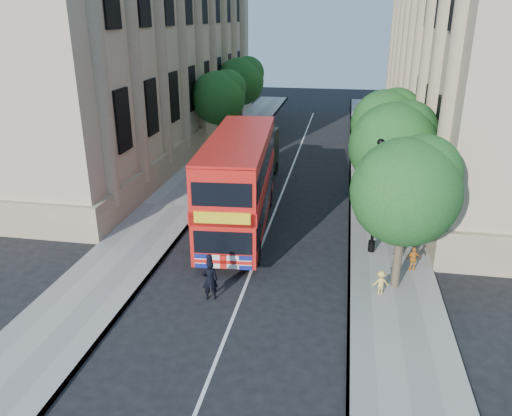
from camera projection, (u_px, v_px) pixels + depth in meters
The scene contains 17 objects.
ground at pixel (234, 316), 17.81m from camera, with size 120.00×120.00×0.00m, color black.
pavement_right at pixel (383, 220), 26.02m from camera, with size 3.50×80.00×0.12m, color gray.
pavement_left at pixel (172, 206), 27.92m from camera, with size 3.50×80.00×0.12m, color gray.
building_right at pixel (503, 31), 34.30m from camera, with size 12.00×38.00×18.00m, color tan.
building_left at pixel (126, 29), 38.86m from camera, with size 12.00×38.00×18.00m, color tan.
tree_right_near at pixel (407, 186), 18.10m from camera, with size 4.00×4.00×6.08m.
tree_right_mid at pixel (395, 142), 23.53m from camera, with size 4.20×4.20×6.37m.
tree_right_far at pixel (386, 120), 29.08m from camera, with size 4.00×4.00×6.15m.
tree_left_far at pixel (219, 95), 37.41m from camera, with size 4.00×4.00×6.30m.
tree_left_back at pixel (241, 79), 44.65m from camera, with size 4.20×4.20×6.65m.
lamp_post at pixel (376, 201), 21.59m from camera, with size 0.32×0.32×5.16m.
double_decker_bus at pixel (239, 181), 24.04m from camera, with size 3.43×10.27×4.67m.
box_van at pixel (253, 159), 31.77m from camera, with size 2.68×5.55×3.07m.
police_constable at pixel (210, 280), 18.62m from camera, with size 0.59×0.39×1.61m, color black.
woman_pedestrian at pixel (397, 239), 21.79m from camera, with size 0.77×0.60×1.59m, color beige.
child_a at pixel (413, 259), 20.59m from camera, with size 0.61×0.25×1.04m, color orange.
child_b at pixel (381, 282), 18.85m from camera, with size 0.62×0.36×0.96m, color #EBC250.
Camera 1 is at (3.48, -14.83, 10.05)m, focal length 35.00 mm.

